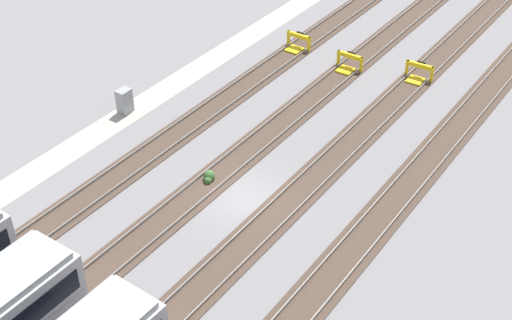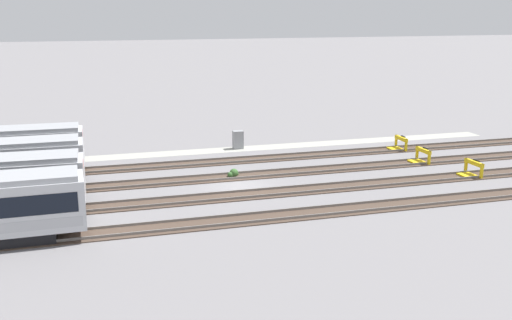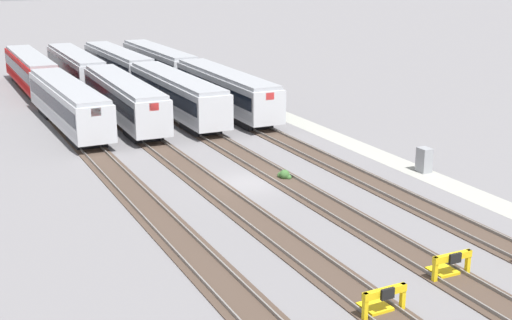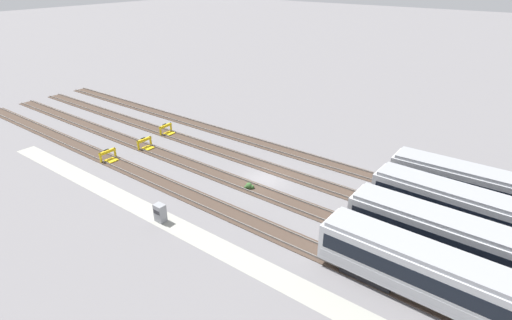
# 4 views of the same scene
# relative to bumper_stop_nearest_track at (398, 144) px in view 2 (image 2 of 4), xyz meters

# --- Properties ---
(ground_plane) EXTENTS (400.00, 400.00, 0.00)m
(ground_plane) POSITION_rel_bumper_stop_nearest_track_xyz_m (16.28, 6.87, -0.51)
(ground_plane) COLOR slate
(service_walkway) EXTENTS (54.00, 2.00, 0.01)m
(service_walkway) POSITION_rel_bumper_stop_nearest_track_xyz_m (16.28, -4.12, -0.51)
(service_walkway) COLOR #9E9E93
(service_walkway) RESTS_ON ground
(rail_track_nearest) EXTENTS (90.00, 2.24, 0.21)m
(rail_track_nearest) POSITION_rel_bumper_stop_nearest_track_xyz_m (16.28, 0.00, -0.47)
(rail_track_nearest) COLOR #47382D
(rail_track_nearest) RESTS_ON ground
(rail_track_near_inner) EXTENTS (90.00, 2.24, 0.21)m
(rail_track_near_inner) POSITION_rel_bumper_stop_nearest_track_xyz_m (16.28, 4.58, -0.47)
(rail_track_near_inner) COLOR #47382D
(rail_track_near_inner) RESTS_ON ground
(rail_track_middle) EXTENTS (90.00, 2.24, 0.21)m
(rail_track_middle) POSITION_rel_bumper_stop_nearest_track_xyz_m (16.28, 9.16, -0.47)
(rail_track_middle) COLOR #47382D
(rail_track_middle) RESTS_ON ground
(rail_track_far_inner) EXTENTS (90.00, 2.24, 0.21)m
(rail_track_far_inner) POSITION_rel_bumper_stop_nearest_track_xyz_m (16.28, 13.74, -0.47)
(rail_track_far_inner) COLOR #47382D
(rail_track_far_inner) RESTS_ON ground
(bumper_stop_nearest_track) EXTENTS (1.35, 2.00, 1.22)m
(bumper_stop_nearest_track) POSITION_rel_bumper_stop_nearest_track_xyz_m (0.00, 0.00, 0.00)
(bumper_stop_nearest_track) COLOR gold
(bumper_stop_nearest_track) RESTS_ON ground
(bumper_stop_near_inner_track) EXTENTS (1.35, 2.00, 1.22)m
(bumper_stop_near_inner_track) POSITION_rel_bumper_stop_nearest_track_xyz_m (0.57, 4.59, 0.00)
(bumper_stop_near_inner_track) COLOR gold
(bumper_stop_near_inner_track) RESTS_ON ground
(bumper_stop_middle_track) EXTENTS (1.37, 2.01, 1.22)m
(bumper_stop_middle_track) POSITION_rel_bumper_stop_nearest_track_xyz_m (-0.92, 9.17, 0.00)
(bumper_stop_middle_track) COLOR gold
(bumper_stop_middle_track) RESTS_ON ground
(electrical_cabinet) EXTENTS (0.90, 0.73, 1.60)m
(electrical_cabinet) POSITION_rel_bumper_stop_nearest_track_xyz_m (13.51, -4.38, 0.29)
(electrical_cabinet) COLOR gray
(electrical_cabinet) RESTS_ON ground
(weed_clump) EXTENTS (0.92, 0.70, 0.64)m
(weed_clump) POSITION_rel_bumper_stop_nearest_track_xyz_m (16.09, 4.41, -0.27)
(weed_clump) COLOR #38602D
(weed_clump) RESTS_ON ground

